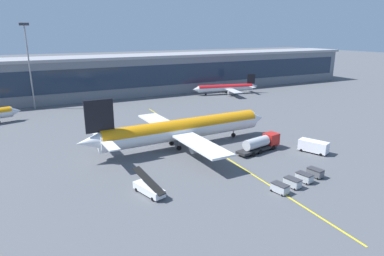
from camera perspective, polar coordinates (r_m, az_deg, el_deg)
The scene contains 13 objects.
ground_plane at distance 71.29m, azimuth 1.42°, elevation -3.79°, with size 700.00×700.00×0.00m, color #515459.
apron_lead_in_line at distance 74.22m, azimuth 2.56°, elevation -2.99°, with size 0.30×80.00×0.01m, color yellow.
terminal_building at distance 139.92m, azimuth -6.71°, elevation 9.15°, with size 193.97×18.51×15.14m.
main_airliner at distance 72.60m, azimuth -1.55°, elevation -0.18°, with size 44.53×35.16×12.06m.
fuel_tanker at distance 71.78m, azimuth 11.57°, elevation -2.51°, with size 11.08×4.45×3.25m.
belt_loader at distance 52.97m, azimuth -7.30°, elevation -10.09°, with size 3.46×7.00×3.49m.
lavatory_truck at distance 74.04m, azimuth 19.74°, elevation -2.85°, with size 4.33×6.24×2.50m.
baggage_cart_0 at distance 54.89m, azimuth 14.63°, elevation -9.78°, with size 2.04×2.89×1.48m.
baggage_cart_1 at distance 57.27m, azimuth 16.61°, elevation -8.81°, with size 2.04×2.89×1.48m.
baggage_cart_2 at distance 59.73m, azimuth 18.43°, elevation -7.92°, with size 2.04×2.89×1.48m.
baggage_cart_3 at distance 62.26m, azimuth 20.09°, elevation -7.09°, with size 2.04×2.89×1.48m.
commuter_jet_near at distance 135.17m, azimuth 5.77°, elevation 6.78°, with size 27.46×21.90×7.61m.
apron_light_mast_1 at distance 118.39m, azimuth -25.87°, elevation 10.21°, with size 2.80×0.50×26.61m.
Camera 1 is at (-32.40, -58.70, 24.24)m, focal length 31.57 mm.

